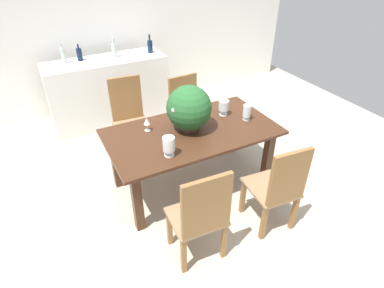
{
  "coord_description": "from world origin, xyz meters",
  "views": [
    {
      "loc": [
        -1.36,
        -2.54,
        2.52
      ],
      "look_at": [
        0.03,
        0.13,
        0.52
      ],
      "focal_mm": 29.71,
      "sensor_mm": 36.0,
      "label": 1
    }
  ],
  "objects_px": {
    "chair_near_right": "(279,186)",
    "wine_bottle_amber": "(64,55)",
    "kitchen_counter": "(109,91)",
    "wine_bottle_green": "(79,54)",
    "wine_bottle_clear": "(114,50)",
    "wine_bottle_tall": "(150,46)",
    "chair_far_left": "(129,115)",
    "crystal_vase_center_near": "(169,145)",
    "chair_far_right": "(186,105)",
    "flower_centerpiece": "(189,108)",
    "crystal_vase_right": "(224,106)",
    "crystal_vase_left": "(247,112)",
    "wine_glass": "(147,122)",
    "dining_table": "(192,139)",
    "chair_near_left": "(202,215)"
  },
  "relations": [
    {
      "from": "chair_near_right",
      "to": "wine_bottle_amber",
      "type": "height_order",
      "value": "wine_bottle_amber"
    },
    {
      "from": "kitchen_counter",
      "to": "wine_bottle_green",
      "type": "height_order",
      "value": "wine_bottle_green"
    },
    {
      "from": "wine_bottle_amber",
      "to": "wine_bottle_clear",
      "type": "relative_size",
      "value": 0.97
    },
    {
      "from": "chair_near_right",
      "to": "wine_bottle_tall",
      "type": "xyz_separation_m",
      "value": [
        -0.1,
        2.95,
        0.55
      ]
    },
    {
      "from": "chair_far_left",
      "to": "kitchen_counter",
      "type": "distance_m",
      "value": 0.98
    },
    {
      "from": "wine_bottle_clear",
      "to": "kitchen_counter",
      "type": "bearing_deg",
      "value": -171.88
    },
    {
      "from": "crystal_vase_center_near",
      "to": "kitchen_counter",
      "type": "distance_m",
      "value": 2.31
    },
    {
      "from": "chair_far_right",
      "to": "flower_centerpiece",
      "type": "relative_size",
      "value": 1.85
    },
    {
      "from": "chair_near_right",
      "to": "wine_bottle_clear",
      "type": "height_order",
      "value": "wine_bottle_clear"
    },
    {
      "from": "crystal_vase_right",
      "to": "flower_centerpiece",
      "type": "bearing_deg",
      "value": -167.8
    },
    {
      "from": "chair_far_left",
      "to": "crystal_vase_left",
      "type": "distance_m",
      "value": 1.53
    },
    {
      "from": "crystal_vase_center_near",
      "to": "crystal_vase_right",
      "type": "relative_size",
      "value": 1.12
    },
    {
      "from": "crystal_vase_right",
      "to": "wine_glass",
      "type": "xyz_separation_m",
      "value": [
        -0.92,
        0.08,
        -0.01
      ]
    },
    {
      "from": "chair_near_right",
      "to": "flower_centerpiece",
      "type": "bearing_deg",
      "value": -62.38
    },
    {
      "from": "chair_far_right",
      "to": "crystal_vase_left",
      "type": "distance_m",
      "value": 1.12
    },
    {
      "from": "chair_far_right",
      "to": "wine_bottle_green",
      "type": "xyz_separation_m",
      "value": [
        -1.13,
        1.12,
        0.57
      ]
    },
    {
      "from": "dining_table",
      "to": "wine_bottle_green",
      "type": "xyz_separation_m",
      "value": [
        -0.72,
        2.08,
        0.46
      ]
    },
    {
      "from": "wine_bottle_green",
      "to": "wine_bottle_clear",
      "type": "height_order",
      "value": "wine_bottle_clear"
    },
    {
      "from": "chair_near_right",
      "to": "chair_near_left",
      "type": "xyz_separation_m",
      "value": [
        -0.82,
        0.01,
        0.01
      ]
    },
    {
      "from": "dining_table",
      "to": "chair_far_right",
      "type": "height_order",
      "value": "chair_far_right"
    },
    {
      "from": "chair_far_left",
      "to": "crystal_vase_right",
      "type": "xyz_separation_m",
      "value": [
        0.89,
        -0.84,
        0.29
      ]
    },
    {
      "from": "wine_glass",
      "to": "wine_bottle_tall",
      "type": "bearing_deg",
      "value": 67.22
    },
    {
      "from": "crystal_vase_right",
      "to": "kitchen_counter",
      "type": "distance_m",
      "value": 2.06
    },
    {
      "from": "chair_far_right",
      "to": "flower_centerpiece",
      "type": "xyz_separation_m",
      "value": [
        -0.43,
        -0.93,
        0.48
      ]
    },
    {
      "from": "crystal_vase_center_near",
      "to": "wine_bottle_clear",
      "type": "height_order",
      "value": "wine_bottle_clear"
    },
    {
      "from": "chair_far_right",
      "to": "wine_bottle_tall",
      "type": "distance_m",
      "value": 1.16
    },
    {
      "from": "wine_bottle_tall",
      "to": "chair_far_left",
      "type": "bearing_deg",
      "value": -125.84
    },
    {
      "from": "chair_near_right",
      "to": "wine_bottle_green",
      "type": "bearing_deg",
      "value": -64.66
    },
    {
      "from": "kitchen_counter",
      "to": "wine_bottle_amber",
      "type": "distance_m",
      "value": 0.81
    },
    {
      "from": "wine_bottle_amber",
      "to": "wine_bottle_clear",
      "type": "xyz_separation_m",
      "value": [
        0.7,
        -0.07,
        -0.01
      ]
    },
    {
      "from": "crystal_vase_center_near",
      "to": "wine_bottle_amber",
      "type": "distance_m",
      "value": 2.45
    },
    {
      "from": "wine_bottle_amber",
      "to": "chair_far_right",
      "type": "bearing_deg",
      "value": -39.39
    },
    {
      "from": "chair_far_left",
      "to": "crystal_vase_left",
      "type": "bearing_deg",
      "value": -39.94
    },
    {
      "from": "crystal_vase_right",
      "to": "wine_bottle_tall",
      "type": "bearing_deg",
      "value": 95.78
    },
    {
      "from": "chair_near_left",
      "to": "crystal_vase_center_near",
      "type": "relative_size",
      "value": 4.97
    },
    {
      "from": "chair_far_right",
      "to": "wine_bottle_tall",
      "type": "xyz_separation_m",
      "value": [
        -0.1,
        1.0,
        0.57
      ]
    },
    {
      "from": "wine_glass",
      "to": "crystal_vase_left",
      "type": "bearing_deg",
      "value": -15.18
    },
    {
      "from": "wine_bottle_tall",
      "to": "kitchen_counter",
      "type": "bearing_deg",
      "value": 179.94
    },
    {
      "from": "chair_far_right",
      "to": "crystal_vase_center_near",
      "type": "relative_size",
      "value": 4.53
    },
    {
      "from": "wine_bottle_green",
      "to": "wine_bottle_clear",
      "type": "xyz_separation_m",
      "value": [
        0.48,
        -0.09,
        0.02
      ]
    },
    {
      "from": "wine_bottle_green",
      "to": "crystal_vase_left",
      "type": "bearing_deg",
      "value": -57.38
    },
    {
      "from": "wine_bottle_amber",
      "to": "flower_centerpiece",
      "type": "bearing_deg",
      "value": -65.7
    },
    {
      "from": "crystal_vase_center_near",
      "to": "crystal_vase_left",
      "type": "bearing_deg",
      "value": 12.52
    },
    {
      "from": "chair_far_right",
      "to": "flower_centerpiece",
      "type": "height_order",
      "value": "flower_centerpiece"
    },
    {
      "from": "crystal_vase_center_near",
      "to": "chair_near_right",
      "type": "bearing_deg",
      "value": -39.72
    },
    {
      "from": "wine_bottle_green",
      "to": "wine_bottle_clear",
      "type": "distance_m",
      "value": 0.49
    },
    {
      "from": "chair_far_left",
      "to": "crystal_vase_center_near",
      "type": "xyz_separation_m",
      "value": [
        -0.0,
        -1.3,
        0.3
      ]
    },
    {
      "from": "chair_far_left",
      "to": "chair_near_left",
      "type": "distance_m",
      "value": 1.96
    },
    {
      "from": "dining_table",
      "to": "crystal_vase_left",
      "type": "height_order",
      "value": "crystal_vase_left"
    },
    {
      "from": "crystal_vase_left",
      "to": "crystal_vase_center_near",
      "type": "xyz_separation_m",
      "value": [
        -1.07,
        -0.24,
        0.02
      ]
    }
  ]
}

